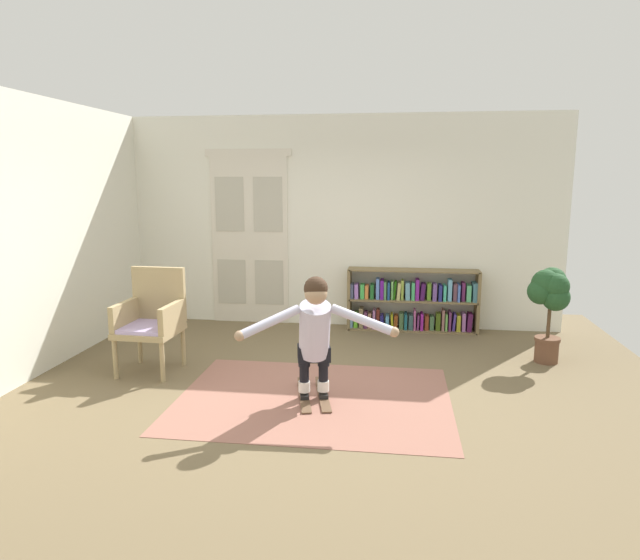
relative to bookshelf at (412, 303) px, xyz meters
The scene contains 10 objects.
ground_plane 2.62m from the bookshelf, 112.69° to the right, with size 7.20×7.20×0.00m, color brown.
back_wall 1.48m from the bookshelf, 168.20° to the left, with size 6.00×0.10×2.90m, color silver.
side_wall_left 4.59m from the bookshelf, 153.53° to the right, with size 0.10×6.00×2.90m, color silver.
double_door 2.46m from the bookshelf, behind, with size 1.22×0.05×2.45m.
rug 2.77m from the bookshelf, 110.98° to the right, with size 2.56×1.95×0.01m, color #936051.
bookshelf is the anchor object (origin of this frame).
wicker_chair 3.46m from the bookshelf, 144.86° to the right, with size 0.62×0.62×1.10m.
potted_plant 1.89m from the bookshelf, 37.84° to the right, with size 0.45×0.42×1.07m.
skis_pair 2.74m from the bookshelf, 111.31° to the right, with size 0.43×0.78×0.07m.
person_skier 2.88m from the bookshelf, 109.40° to the right, with size 1.38×0.77×1.14m.
Camera 1 is at (0.74, -5.05, 2.05)m, focal length 31.03 mm.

